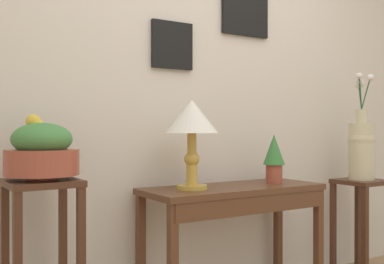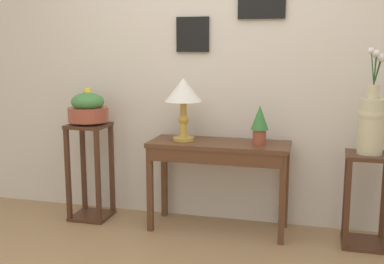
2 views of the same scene
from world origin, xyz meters
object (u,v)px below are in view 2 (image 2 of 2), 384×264
object	(u,v)px
console_table	(218,156)
flower_vase_tall_right	(372,119)
pedestal_stand_right	(366,200)
pedestal_stand_left	(90,171)
potted_plant_on_console	(260,123)
planter_bowl_wide_left	(88,108)
table_lamp	(183,94)

from	to	relation	value
console_table	flower_vase_tall_right	bearing A→B (deg)	-0.36
pedestal_stand_right	pedestal_stand_left	bearing A→B (deg)	179.75
pedestal_stand_right	flower_vase_tall_right	distance (m)	0.61
potted_plant_on_console	planter_bowl_wide_left	bearing A→B (deg)	-179.22
planter_bowl_wide_left	console_table	bearing A→B (deg)	-0.16
table_lamp	pedestal_stand_right	world-z (taller)	table_lamp
potted_plant_on_console	pedestal_stand_right	xyz separation A→B (m)	(0.80, -0.03, -0.54)
planter_bowl_wide_left	flower_vase_tall_right	size ratio (longest dim) A/B	0.44
table_lamp	potted_plant_on_console	world-z (taller)	table_lamp
table_lamp	planter_bowl_wide_left	size ratio (longest dim) A/B	1.49
pedestal_stand_left	flower_vase_tall_right	distance (m)	2.30
console_table	table_lamp	bearing A→B (deg)	175.32
planter_bowl_wide_left	pedestal_stand_right	xyz separation A→B (m)	(2.24, -0.01, -0.61)
flower_vase_tall_right	potted_plant_on_console	bearing A→B (deg)	177.87
potted_plant_on_console	pedestal_stand_left	distance (m)	1.52
console_table	table_lamp	world-z (taller)	table_lamp
potted_plant_on_console	flower_vase_tall_right	distance (m)	0.81
potted_plant_on_console	table_lamp	bearing A→B (deg)	179.89
pedestal_stand_left	console_table	bearing A→B (deg)	-0.11
table_lamp	flower_vase_tall_right	xyz separation A→B (m)	(1.41, -0.03, -0.14)
table_lamp	potted_plant_on_console	bearing A→B (deg)	-0.11
pedestal_stand_left	pedestal_stand_right	distance (m)	2.24
console_table	flower_vase_tall_right	world-z (taller)	flower_vase_tall_right
console_table	pedestal_stand_right	xyz separation A→B (m)	(1.12, -0.01, -0.27)
pedestal_stand_right	potted_plant_on_console	bearing A→B (deg)	177.82
pedestal_stand_right	flower_vase_tall_right	world-z (taller)	flower_vase_tall_right
table_lamp	pedestal_stand_left	xyz separation A→B (m)	(-0.83, -0.02, -0.68)
console_table	flower_vase_tall_right	size ratio (longest dim) A/B	1.45
table_lamp	flower_vase_tall_right	world-z (taller)	flower_vase_tall_right
potted_plant_on_console	planter_bowl_wide_left	size ratio (longest dim) A/B	0.91
planter_bowl_wide_left	flower_vase_tall_right	bearing A→B (deg)	-0.26
table_lamp	console_table	bearing A→B (deg)	-4.68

